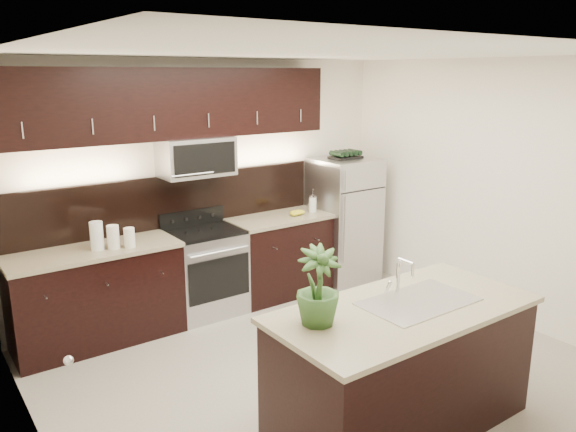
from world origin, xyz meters
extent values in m
plane|color=gray|center=(0.00, 0.00, 0.00)|extent=(4.50, 4.50, 0.00)
cube|color=silver|center=(0.00, 2.00, 1.35)|extent=(4.50, 0.02, 2.70)
cube|color=silver|center=(0.00, -2.00, 1.35)|extent=(4.50, 0.02, 2.70)
cube|color=silver|center=(-2.25, 0.00, 1.35)|extent=(0.02, 4.00, 2.70)
cube|color=silver|center=(2.25, 0.00, 1.35)|extent=(0.02, 4.00, 2.70)
cube|color=white|center=(0.00, 0.00, 2.70)|extent=(4.50, 4.00, 0.02)
cube|color=silver|center=(-2.23, -0.80, 1.01)|extent=(0.04, 0.80, 2.02)
sphere|color=silver|center=(-2.20, -0.48, 1.00)|extent=(0.06, 0.06, 0.06)
cube|color=black|center=(-2.24, 0.75, 1.65)|extent=(0.01, 0.32, 0.46)
cube|color=white|center=(-2.23, 0.75, 1.65)|extent=(0.00, 0.24, 0.36)
cube|color=black|center=(-1.42, 1.69, 0.45)|extent=(1.57, 0.62, 0.90)
cube|color=black|center=(0.71, 1.69, 0.45)|extent=(1.16, 0.62, 0.90)
cube|color=#B2B2B7|center=(-0.25, 1.69, 0.45)|extent=(0.76, 0.62, 0.90)
cube|color=black|center=(-0.25, 1.69, 0.92)|extent=(0.76, 0.60, 0.03)
cube|color=#C3BE92|center=(-1.42, 1.69, 0.92)|extent=(1.59, 0.65, 0.04)
cube|color=#C3BE92|center=(0.71, 1.69, 0.92)|extent=(1.18, 0.65, 0.04)
cube|color=black|center=(-0.46, 1.99, 1.22)|extent=(3.49, 0.02, 0.56)
cube|color=#B2B2B7|center=(-0.25, 1.80, 1.70)|extent=(0.76, 0.40, 0.40)
cube|color=black|center=(-0.46, 1.83, 2.25)|extent=(3.49, 0.33, 0.70)
cube|color=black|center=(-0.03, -0.95, 0.45)|extent=(1.90, 0.90, 0.90)
cube|color=#C3BE92|center=(-0.03, -0.95, 0.92)|extent=(1.96, 0.96, 0.04)
cube|color=silver|center=(0.12, -0.95, 0.95)|extent=(0.84, 0.50, 0.01)
cylinder|color=silver|center=(0.12, -0.74, 1.06)|extent=(0.03, 0.03, 0.24)
cylinder|color=silver|center=(0.12, -0.81, 1.21)|extent=(0.02, 0.14, 0.02)
cylinder|color=silver|center=(0.12, -0.88, 1.16)|extent=(0.02, 0.02, 0.10)
cube|color=#B2B2B7|center=(1.66, 1.63, 0.77)|extent=(0.74, 0.67, 1.54)
cube|color=black|center=(1.66, 1.63, 1.55)|extent=(0.38, 0.23, 0.03)
cylinder|color=black|center=(1.52, 1.63, 1.60)|extent=(0.06, 0.22, 0.06)
cylinder|color=black|center=(1.59, 1.63, 1.60)|extent=(0.06, 0.22, 0.06)
cylinder|color=black|center=(1.66, 1.63, 1.60)|extent=(0.06, 0.22, 0.06)
cylinder|color=black|center=(1.74, 1.63, 1.60)|extent=(0.06, 0.22, 0.06)
cylinder|color=black|center=(1.81, 1.63, 1.60)|extent=(0.06, 0.22, 0.06)
imported|color=#2A4C1E|center=(-0.70, -0.81, 1.20)|extent=(0.35, 0.35, 0.52)
cylinder|color=silver|center=(-1.38, 1.64, 1.07)|extent=(0.12, 0.12, 0.27)
cylinder|color=silver|center=(-1.25, 1.59, 1.05)|extent=(0.11, 0.11, 0.22)
cylinder|color=silver|center=(-1.11, 1.53, 1.04)|extent=(0.10, 0.10, 0.19)
cylinder|color=silver|center=(1.17, 1.64, 1.03)|extent=(0.09, 0.09, 0.18)
cylinder|color=silver|center=(1.17, 1.64, 1.13)|extent=(0.09, 0.09, 0.02)
cylinder|color=silver|center=(1.17, 1.64, 1.17)|extent=(0.01, 0.01, 0.07)
ellipsoid|color=gold|center=(0.86, 1.61, 0.97)|extent=(0.22, 0.19, 0.06)
camera|label=1|loc=(-2.84, -3.48, 2.54)|focal=35.00mm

